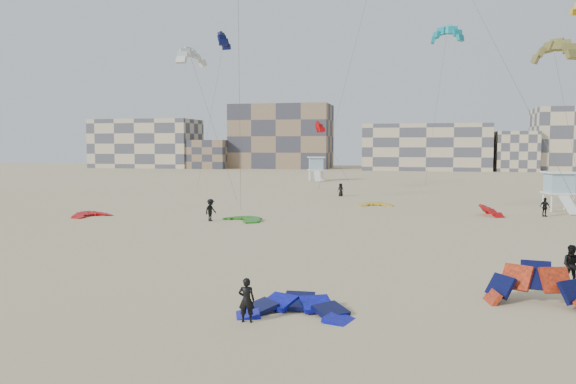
% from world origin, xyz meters
% --- Properties ---
extents(ground, '(320.00, 320.00, 0.00)m').
position_xyz_m(ground, '(0.00, 0.00, 0.00)').
color(ground, tan).
rests_on(ground, ground).
extents(kite_ground_blue, '(4.12, 4.34, 2.00)m').
position_xyz_m(kite_ground_blue, '(2.72, -2.27, 0.00)').
color(kite_ground_blue, '#0C18B9').
rests_on(kite_ground_blue, ground).
extents(kite_ground_orange, '(4.44, 4.32, 3.85)m').
position_xyz_m(kite_ground_orange, '(11.96, 1.14, 0.00)').
color(kite_ground_orange, '#FF3216').
rests_on(kite_ground_orange, ground).
extents(kite_ground_red, '(4.78, 4.70, 1.35)m').
position_xyz_m(kite_ground_red, '(-21.47, 22.72, 0.00)').
color(kite_ground_red, '#C50400').
rests_on(kite_ground_red, ground).
extents(kite_ground_green, '(5.21, 5.25, 0.71)m').
position_xyz_m(kite_ground_green, '(-7.13, 23.06, 0.00)').
color(kite_ground_green, '#25811C').
rests_on(kite_ground_green, ground).
extents(kite_ground_red_far, '(3.63, 3.48, 2.91)m').
position_xyz_m(kite_ground_red_far, '(14.09, 31.36, 0.00)').
color(kite_ground_red_far, '#C50400').
rests_on(kite_ground_red_far, ground).
extents(kite_ground_yellow, '(3.99, 4.14, 0.89)m').
position_xyz_m(kite_ground_yellow, '(3.11, 37.67, 0.00)').
color(kite_ground_yellow, gold).
rests_on(kite_ground_yellow, ground).
extents(kitesurfer_main, '(0.64, 0.46, 1.65)m').
position_xyz_m(kitesurfer_main, '(1.20, -3.54, 0.82)').
color(kitesurfer_main, black).
rests_on(kitesurfer_main, ground).
extents(kitesurfer_b, '(1.09, 0.95, 1.88)m').
position_xyz_m(kitesurfer_b, '(14.23, 4.85, 0.94)').
color(kitesurfer_b, black).
rests_on(kitesurfer_b, ground).
extents(kitesurfer_c, '(1.10, 1.39, 1.89)m').
position_xyz_m(kitesurfer_c, '(-9.81, 22.22, 0.95)').
color(kitesurfer_c, black).
rests_on(kitesurfer_c, ground).
extents(kitesurfer_d, '(1.02, 1.02, 1.74)m').
position_xyz_m(kitesurfer_d, '(18.72, 31.61, 0.87)').
color(kitesurfer_d, black).
rests_on(kitesurfer_d, ground).
extents(kitesurfer_e, '(0.93, 0.75, 1.65)m').
position_xyz_m(kitesurfer_e, '(-1.97, 48.15, 0.82)').
color(kitesurfer_e, black).
rests_on(kitesurfer_e, ground).
extents(kite_fly_grey, '(7.67, 4.67, 15.92)m').
position_xyz_m(kite_fly_grey, '(-15.64, 32.58, 15.43)').
color(kite_fly_grey, silver).
rests_on(kite_fly_grey, ground).
extents(kite_fly_olive, '(5.43, 6.35, 15.12)m').
position_xyz_m(kite_fly_olive, '(18.86, 30.92, 14.51)').
color(kite_fly_olive, olive).
rests_on(kite_fly_olive, ground).
extents(kite_fly_navy, '(4.70, 10.34, 20.91)m').
position_xyz_m(kite_fly_navy, '(-18.17, 50.27, 20.36)').
color(kite_fly_navy, '#080A39').
rests_on(kite_fly_navy, ground).
extents(kite_fly_teal_b, '(5.09, 5.08, 21.44)m').
position_xyz_m(kite_fly_teal_b, '(11.02, 56.09, 20.99)').
color(kite_fly_teal_b, teal).
rests_on(kite_fly_teal_b, ground).
extents(kite_fly_red, '(5.82, 5.38, 9.29)m').
position_xyz_m(kite_fly_red, '(-6.08, 56.51, 8.95)').
color(kite_fly_red, '#C50400').
rests_on(kite_fly_red, ground).
extents(lifeguard_tower_near, '(3.13, 5.52, 3.88)m').
position_xyz_m(lifeguard_tower_near, '(21.03, 36.80, 1.92)').
color(lifeguard_tower_near, white).
rests_on(lifeguard_tower_near, ground).
extents(lifeguard_tower_far, '(3.79, 6.39, 4.39)m').
position_xyz_m(lifeguard_tower_far, '(-10.44, 78.71, 2.18)').
color(lifeguard_tower_far, white).
rests_on(lifeguard_tower_far, ground).
extents(condo_west_a, '(30.00, 15.00, 14.00)m').
position_xyz_m(condo_west_a, '(-70.00, 130.00, 7.00)').
color(condo_west_a, '#C3B18F').
rests_on(condo_west_a, ground).
extents(condo_west_b, '(28.00, 14.00, 18.00)m').
position_xyz_m(condo_west_b, '(-30.00, 134.00, 9.00)').
color(condo_west_b, '#83684F').
rests_on(condo_west_b, ground).
extents(condo_mid, '(32.00, 16.00, 12.00)m').
position_xyz_m(condo_mid, '(10.00, 130.00, 6.00)').
color(condo_mid, '#C3B18F').
rests_on(condo_mid, ground).
extents(condo_fill_left, '(12.00, 10.00, 8.00)m').
position_xyz_m(condo_fill_left, '(-50.00, 128.00, 4.00)').
color(condo_fill_left, '#83684F').
rests_on(condo_fill_left, ground).
extents(condo_fill_right, '(10.00, 10.00, 10.00)m').
position_xyz_m(condo_fill_right, '(32.00, 128.00, 5.00)').
color(condo_fill_right, '#C3B18F').
rests_on(condo_fill_right, ground).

